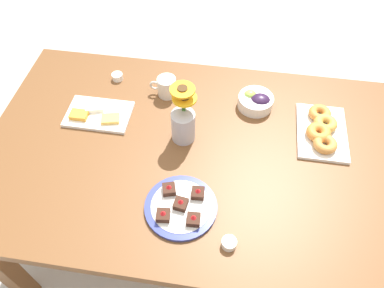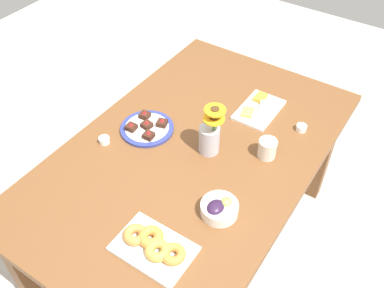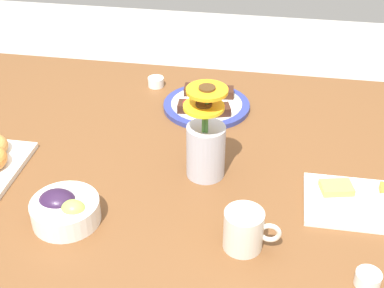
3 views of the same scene
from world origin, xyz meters
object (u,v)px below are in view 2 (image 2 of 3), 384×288
(cheese_platter, at_px, (259,109))
(flower_vase, at_px, (210,136))
(jam_cup_honey, at_px, (301,128))
(dessert_plate, at_px, (147,128))
(croissant_platter, at_px, (154,245))
(coffee_mug, at_px, (267,148))
(dining_table, at_px, (192,164))
(grape_bowl, at_px, (219,208))
(jam_cup_berry, at_px, (104,140))

(cheese_platter, height_order, flower_vase, flower_vase)
(jam_cup_honey, bearing_deg, dessert_plate, 123.21)
(croissant_platter, bearing_deg, cheese_platter, 2.68)
(coffee_mug, bearing_deg, cheese_platter, 33.29)
(dining_table, relative_size, jam_cup_honey, 33.33)
(coffee_mug, bearing_deg, flower_vase, 116.38)
(croissant_platter, bearing_deg, grape_bowl, -23.05)
(dining_table, xyz_separation_m, jam_cup_berry, (-0.17, 0.35, 0.10))
(jam_cup_berry, bearing_deg, croissant_platter, -121.43)
(croissant_platter, bearing_deg, dessert_plate, 40.00)
(grape_bowl, distance_m, dessert_plate, 0.57)
(cheese_platter, bearing_deg, jam_cup_honey, -94.82)
(flower_vase, bearing_deg, cheese_platter, -8.68)
(cheese_platter, distance_m, croissant_platter, 0.89)
(coffee_mug, distance_m, croissant_platter, 0.65)
(cheese_platter, relative_size, jam_cup_berry, 5.42)
(dining_table, xyz_separation_m, croissant_platter, (-0.49, -0.16, 0.11))
(dining_table, relative_size, dessert_plate, 6.50)
(dessert_plate, bearing_deg, jam_cup_berry, 148.16)
(flower_vase, bearing_deg, dessert_plate, 97.96)
(dining_table, distance_m, jam_cup_berry, 0.41)
(grape_bowl, bearing_deg, jam_cup_honey, -6.92)
(dining_table, distance_m, flower_vase, 0.19)
(flower_vase, bearing_deg, croissant_platter, -169.58)
(flower_vase, bearing_deg, coffee_mug, -63.62)
(coffee_mug, xyz_separation_m, flower_vase, (-0.11, 0.22, 0.04))
(dining_table, relative_size, grape_bowl, 11.08)
(grape_bowl, relative_size, dessert_plate, 0.59)
(dining_table, bearing_deg, flower_vase, -55.74)
(cheese_platter, height_order, croissant_platter, croissant_platter)
(croissant_platter, xyz_separation_m, dessert_plate, (0.49, 0.41, -0.01))
(coffee_mug, bearing_deg, dessert_plate, 106.09)
(jam_cup_berry, height_order, dessert_plate, dessert_plate)
(dining_table, bearing_deg, croissant_platter, -161.81)
(cheese_platter, bearing_deg, croissant_platter, -177.32)
(coffee_mug, bearing_deg, jam_cup_berry, 116.96)
(grape_bowl, height_order, jam_cup_honey, grape_bowl)
(jam_cup_berry, xyz_separation_m, dessert_plate, (0.17, -0.11, -0.00))
(jam_cup_berry, xyz_separation_m, flower_vase, (0.21, -0.42, 0.07))
(dessert_plate, relative_size, flower_vase, 1.01)
(cheese_platter, xyz_separation_m, dessert_plate, (-0.41, 0.37, 0.00))
(grape_bowl, distance_m, jam_cup_berry, 0.63)
(grape_bowl, relative_size, croissant_platter, 0.52)
(dining_table, relative_size, cheese_platter, 6.15)
(jam_cup_honey, xyz_separation_m, flower_vase, (-0.35, 0.28, 0.07))
(jam_cup_berry, distance_m, flower_vase, 0.47)
(jam_cup_honey, bearing_deg, grape_bowl, 173.08)
(jam_cup_honey, bearing_deg, coffee_mug, 165.50)
(coffee_mug, relative_size, jam_cup_berry, 2.38)
(grape_bowl, bearing_deg, croissant_platter, 156.95)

